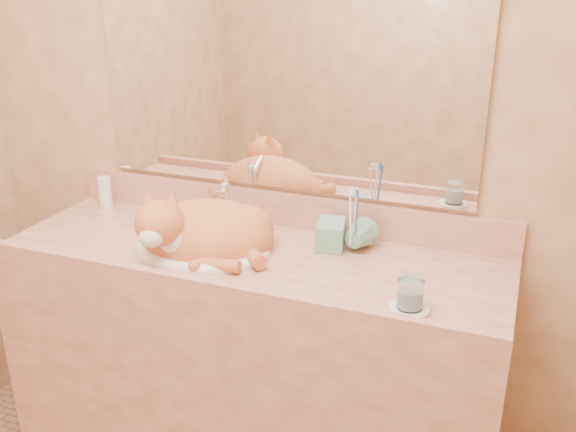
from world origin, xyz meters
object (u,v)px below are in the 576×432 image
at_px(soap_dispenser, 329,227).
at_px(water_glass, 410,294).
at_px(vanity_counter, 253,368).
at_px(toothbrush_cup, 353,241).
at_px(cat, 202,230).
at_px(sink_basin, 202,229).

distance_m(soap_dispenser, water_glass, 0.40).
distance_m(vanity_counter, water_glass, 0.74).
xyz_separation_m(soap_dispenser, toothbrush_cup, (0.07, 0.03, -0.05)).
xyz_separation_m(vanity_counter, cat, (-0.15, -0.03, 0.50)).
height_order(soap_dispenser, toothbrush_cup, soap_dispenser).
distance_m(vanity_counter, cat, 0.52).
height_order(sink_basin, cat, cat).
height_order(sink_basin, toothbrush_cup, sink_basin).
bearing_deg(water_glass, toothbrush_cup, 129.73).
height_order(soap_dispenser, water_glass, soap_dispenser).
bearing_deg(vanity_counter, sink_basin, -172.73).
bearing_deg(water_glass, cat, 168.57).
bearing_deg(vanity_counter, cat, -167.57).
distance_m(vanity_counter, soap_dispenser, 0.58).
distance_m(sink_basin, soap_dispenser, 0.40).
distance_m(sink_basin, toothbrush_cup, 0.48).
bearing_deg(sink_basin, water_glass, -12.99).
height_order(vanity_counter, water_glass, water_glass).
distance_m(vanity_counter, toothbrush_cup, 0.57).
height_order(sink_basin, soap_dispenser, soap_dispenser).
distance_m(soap_dispenser, toothbrush_cup, 0.09).
relative_size(sink_basin, cat, 1.04).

